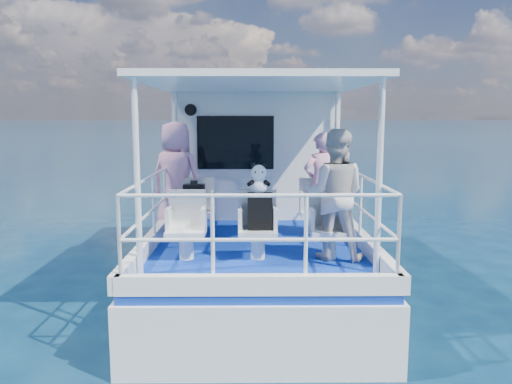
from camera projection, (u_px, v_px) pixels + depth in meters
ground at (257, 296)px, 7.52m from camera, size 2000.00×2000.00×0.00m
hull at (256, 276)px, 8.51m from camera, size 3.00×7.00×1.60m
deck at (256, 227)px, 8.39m from camera, size 2.90×6.90×0.10m
cabin at (256, 153)px, 9.51m from camera, size 2.85×2.00×2.20m
canopy at (257, 83)px, 6.87m from camera, size 3.00×3.20×0.08m
canopy_posts at (257, 166)px, 6.98m from camera, size 2.77×2.97×2.20m
railings at (257, 212)px, 6.75m from camera, size 2.84×3.59×1.00m
seat_port_fwd at (197, 223)px, 7.55m from camera, size 0.48×0.46×0.38m
seat_center_fwd at (257, 223)px, 7.56m from camera, size 0.48×0.46×0.38m
seat_stbd_fwd at (316, 223)px, 7.57m from camera, size 0.48×0.46×0.38m
seat_port_aft at (186, 244)px, 6.27m from camera, size 0.48×0.46×0.38m
seat_center_aft at (258, 244)px, 6.27m from camera, size 0.48×0.46×0.38m
seat_stbd_aft at (329, 244)px, 6.28m from camera, size 0.48×0.46×0.38m
passenger_port_fwd at (176, 177)px, 7.76m from camera, size 0.76×0.64×1.71m
passenger_stbd_fwd at (320, 184)px, 7.57m from camera, size 0.66×0.55×1.55m
passenger_stbd_aft at (334, 194)px, 6.21m from camera, size 0.91×0.78×1.63m
backpack_port at (194, 198)px, 7.45m from camera, size 0.31×0.17×0.40m
backpack_center at (260, 211)px, 6.21m from camera, size 0.30×0.17×0.46m
compact_camera at (194, 182)px, 7.41m from camera, size 0.10×0.06×0.06m
panda at (259, 178)px, 6.16m from camera, size 0.24×0.20×0.37m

